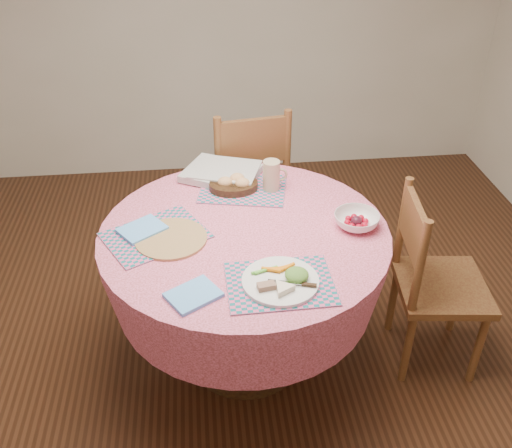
% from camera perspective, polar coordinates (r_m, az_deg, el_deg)
% --- Properties ---
extents(ground, '(4.00, 4.00, 0.00)m').
position_cam_1_polar(ground, '(2.91, -1.00, -12.92)').
color(ground, '#331C0F').
rests_on(ground, ground).
extents(dining_table, '(1.24, 1.24, 0.75)m').
position_cam_1_polar(dining_table, '(2.54, -1.13, -4.29)').
color(dining_table, pink).
rests_on(dining_table, ground).
extents(chair_right, '(0.44, 0.46, 0.90)m').
position_cam_1_polar(chair_right, '(2.72, 17.19, -5.30)').
color(chair_right, brown).
rests_on(chair_right, ground).
extents(chair_back, '(0.51, 0.49, 0.98)m').
position_cam_1_polar(chair_back, '(3.26, -0.87, 4.29)').
color(chair_back, brown).
rests_on(chair_back, ground).
extents(placemat_front, '(0.41, 0.31, 0.01)m').
position_cam_1_polar(placemat_front, '(2.14, 2.42, -5.97)').
color(placemat_front, '#146971').
rests_on(placemat_front, dining_table).
extents(placemat_left, '(0.49, 0.45, 0.01)m').
position_cam_1_polar(placemat_left, '(2.42, -10.01, -1.12)').
color(placemat_left, '#146971').
rests_on(placemat_left, dining_table).
extents(placemat_back, '(0.45, 0.38, 0.01)m').
position_cam_1_polar(placemat_back, '(2.71, -1.30, 3.53)').
color(placemat_back, '#146971').
rests_on(placemat_back, dining_table).
extents(wicker_trivet, '(0.30, 0.30, 0.01)m').
position_cam_1_polar(wicker_trivet, '(2.39, -8.50, -1.46)').
color(wicker_trivet, olive).
rests_on(wicker_trivet, dining_table).
extents(napkin_near, '(0.23, 0.21, 0.01)m').
position_cam_1_polar(napkin_near, '(2.09, -6.28, -7.07)').
color(napkin_near, '#62ADFE').
rests_on(napkin_near, dining_table).
extents(napkin_far, '(0.23, 0.22, 0.01)m').
position_cam_1_polar(napkin_far, '(2.45, -11.33, -0.53)').
color(napkin_far, '#62ADFE').
rests_on(napkin_far, placemat_left).
extents(dinner_plate, '(0.29, 0.29, 0.05)m').
position_cam_1_polar(dinner_plate, '(2.13, 2.66, -5.63)').
color(dinner_plate, white).
rests_on(dinner_plate, placemat_front).
extents(bread_bowl, '(0.23, 0.23, 0.08)m').
position_cam_1_polar(bread_bowl, '(2.69, -2.22, 4.02)').
color(bread_bowl, black).
rests_on(bread_bowl, placemat_back).
extents(latte_mug, '(0.12, 0.08, 0.14)m').
position_cam_1_polar(latte_mug, '(2.67, 1.59, 4.90)').
color(latte_mug, tan).
rests_on(latte_mug, placemat_back).
extents(fruit_bowl, '(0.20, 0.20, 0.06)m').
position_cam_1_polar(fruit_bowl, '(2.47, 10.02, 0.33)').
color(fruit_bowl, white).
rests_on(fruit_bowl, dining_table).
extents(newspaper_stack, '(0.43, 0.40, 0.04)m').
position_cam_1_polar(newspaper_stack, '(2.81, -3.45, 5.16)').
color(newspaper_stack, silver).
rests_on(newspaper_stack, dining_table).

